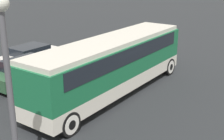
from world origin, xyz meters
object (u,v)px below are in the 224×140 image
object	(u,v)px
parked_car_near	(27,71)
parked_car_mid	(31,55)
tour_bus	(113,61)
lamp_post	(8,76)

from	to	relation	value
parked_car_near	parked_car_mid	xyz separation A→B (m)	(2.55, 2.58, -0.06)
tour_bus	parked_car_near	bearing A→B (deg)	108.08
parked_car_near	parked_car_mid	bearing A→B (deg)	45.37
tour_bus	parked_car_mid	xyz separation A→B (m)	(0.95, 7.48, -1.11)
parked_car_near	lamp_post	bearing A→B (deg)	-131.53
parked_car_near	lamp_post	size ratio (longest dim) A/B	0.76
parked_car_near	lamp_post	world-z (taller)	lamp_post
parked_car_near	parked_car_mid	distance (m)	3.63
parked_car_mid	tour_bus	bearing A→B (deg)	-97.20
parked_car_mid	lamp_post	world-z (taller)	lamp_post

